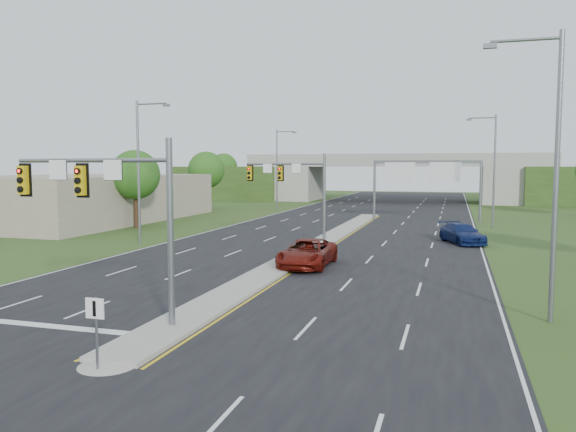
{
  "coord_description": "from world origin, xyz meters",
  "views": [
    {
      "loc": [
        9.85,
        -18.13,
        5.96
      ],
      "look_at": [
        0.23,
        14.17,
        3.0
      ],
      "focal_mm": 35.0,
      "sensor_mm": 36.0,
      "label": 1
    }
  ],
  "objects_px": {
    "overpass": "(395,181)",
    "keep_right_sign": "(96,321)",
    "car_far_b": "(462,233)",
    "signal_mast_far": "(296,182)",
    "sign_gantry": "(425,173)",
    "signal_mast_near": "(114,200)",
    "car_far_a": "(307,253)"
  },
  "relations": [
    {
      "from": "signal_mast_near",
      "to": "car_far_a",
      "type": "distance_m",
      "value": 15.04
    },
    {
      "from": "keep_right_sign",
      "to": "sign_gantry",
      "type": "height_order",
      "value": "sign_gantry"
    },
    {
      "from": "signal_mast_far",
      "to": "overpass",
      "type": "bearing_deg",
      "value": 87.65
    },
    {
      "from": "signal_mast_near",
      "to": "car_far_b",
      "type": "relative_size",
      "value": 1.33
    },
    {
      "from": "signal_mast_near",
      "to": "car_far_b",
      "type": "distance_m",
      "value": 30.44
    },
    {
      "from": "car_far_a",
      "to": "signal_mast_far",
      "type": "bearing_deg",
      "value": 108.69
    },
    {
      "from": "sign_gantry",
      "to": "keep_right_sign",
      "type": "bearing_deg",
      "value": -97.7
    },
    {
      "from": "sign_gantry",
      "to": "car_far_a",
      "type": "height_order",
      "value": "sign_gantry"
    },
    {
      "from": "overpass",
      "to": "keep_right_sign",
      "type": "bearing_deg",
      "value": -90.0
    },
    {
      "from": "signal_mast_near",
      "to": "overpass",
      "type": "xyz_separation_m",
      "value": [
        2.26,
        80.07,
        -1.17
      ]
    },
    {
      "from": "signal_mast_near",
      "to": "keep_right_sign",
      "type": "relative_size",
      "value": 3.18
    },
    {
      "from": "signal_mast_far",
      "to": "keep_right_sign",
      "type": "xyz_separation_m",
      "value": [
        2.26,
        -29.45,
        -3.21
      ]
    },
    {
      "from": "sign_gantry",
      "to": "signal_mast_near",
      "type": "bearing_deg",
      "value": -101.25
    },
    {
      "from": "keep_right_sign",
      "to": "car_far_b",
      "type": "distance_m",
      "value": 33.5
    },
    {
      "from": "overpass",
      "to": "car_far_a",
      "type": "relative_size",
      "value": 13.67
    },
    {
      "from": "signal_mast_near",
      "to": "signal_mast_far",
      "type": "bearing_deg",
      "value": 90.0
    },
    {
      "from": "sign_gantry",
      "to": "signal_mast_far",
      "type": "bearing_deg",
      "value": -114.11
    },
    {
      "from": "sign_gantry",
      "to": "car_far_b",
      "type": "distance_m",
      "value": 18.59
    },
    {
      "from": "signal_mast_near",
      "to": "overpass",
      "type": "bearing_deg",
      "value": 88.38
    },
    {
      "from": "sign_gantry",
      "to": "overpass",
      "type": "distance_m",
      "value": 35.75
    },
    {
      "from": "signal_mast_near",
      "to": "signal_mast_far",
      "type": "distance_m",
      "value": 25.0
    },
    {
      "from": "signal_mast_far",
      "to": "keep_right_sign",
      "type": "height_order",
      "value": "signal_mast_far"
    },
    {
      "from": "signal_mast_far",
      "to": "car_far_b",
      "type": "xyz_separation_m",
      "value": [
        12.75,
        2.35,
        -3.94
      ]
    },
    {
      "from": "signal_mast_near",
      "to": "sign_gantry",
      "type": "distance_m",
      "value": 45.88
    },
    {
      "from": "keep_right_sign",
      "to": "car_far_a",
      "type": "height_order",
      "value": "keep_right_sign"
    },
    {
      "from": "keep_right_sign",
      "to": "car_far_b",
      "type": "height_order",
      "value": "keep_right_sign"
    },
    {
      "from": "signal_mast_far",
      "to": "car_far_b",
      "type": "distance_m",
      "value": 13.55
    },
    {
      "from": "overpass",
      "to": "car_far_a",
      "type": "height_order",
      "value": "overpass"
    },
    {
      "from": "car_far_a",
      "to": "keep_right_sign",
      "type": "bearing_deg",
      "value": -94.89
    },
    {
      "from": "signal_mast_far",
      "to": "sign_gantry",
      "type": "height_order",
      "value": "signal_mast_far"
    },
    {
      "from": "signal_mast_far",
      "to": "sign_gantry",
      "type": "xyz_separation_m",
      "value": [
        8.95,
        19.99,
        0.51
      ]
    },
    {
      "from": "signal_mast_near",
      "to": "overpass",
      "type": "relative_size",
      "value": 0.09
    }
  ]
}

